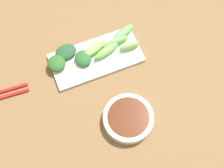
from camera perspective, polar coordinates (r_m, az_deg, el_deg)
name	(u,v)px	position (r m, az deg, el deg)	size (l,w,h in m)	color
tabletop	(103,76)	(0.97, -1.61, 1.39)	(2.10, 2.10, 0.02)	brown
sauce_bowl	(128,118)	(0.89, 2.99, -6.33)	(0.14, 0.14, 0.03)	silver
serving_plate	(97,58)	(0.98, -2.71, 4.89)	(0.13, 0.28, 0.01)	white
broccoli_stalk_0	(94,49)	(0.97, -3.42, 6.35)	(0.03, 0.10, 0.02)	#7AAD4F
broccoli_leafy_1	(56,63)	(0.96, -10.18, 3.76)	(0.06, 0.06, 0.03)	#265820
broccoli_stalk_2	(106,51)	(0.97, -1.05, 6.09)	(0.03, 0.09, 0.03)	#6BA94F
broccoli_leafy_3	(83,58)	(0.96, -5.30, 4.74)	(0.06, 0.05, 0.02)	#255829
broccoli_stalk_4	(130,46)	(0.98, 3.29, 7.03)	(0.02, 0.07, 0.03)	#79A14E
broccoli_leafy_5	(66,52)	(0.98, -8.50, 5.84)	(0.05, 0.07, 0.02)	#204827
broccoli_stalk_6	(115,42)	(0.98, 0.59, 7.76)	(0.02, 0.09, 0.03)	#69AF51
broccoli_stalk_7	(123,33)	(1.00, 2.01, 9.39)	(0.03, 0.09, 0.02)	#5EA058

